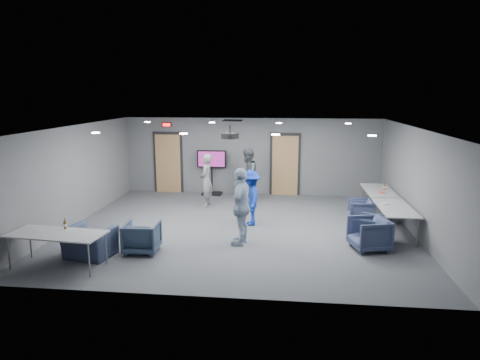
# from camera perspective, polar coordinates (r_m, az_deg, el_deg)

# --- Properties ---
(floor) EXTENTS (9.00, 9.00, 0.00)m
(floor) POSITION_cam_1_polar(r_m,az_deg,el_deg) (11.55, -0.21, -6.39)
(floor) COLOR #3E4247
(floor) RESTS_ON ground
(ceiling) EXTENTS (9.00, 9.00, 0.00)m
(ceiling) POSITION_cam_1_polar(r_m,az_deg,el_deg) (11.02, -0.22, 7.08)
(ceiling) COLOR silver
(ceiling) RESTS_ON wall_back
(wall_back) EXTENTS (9.00, 0.02, 2.70)m
(wall_back) POSITION_cam_1_polar(r_m,az_deg,el_deg) (15.13, 1.49, 3.15)
(wall_back) COLOR slate
(wall_back) RESTS_ON floor
(wall_front) EXTENTS (9.00, 0.02, 2.70)m
(wall_front) POSITION_cam_1_polar(r_m,az_deg,el_deg) (7.37, -3.73, -5.91)
(wall_front) COLOR slate
(wall_front) RESTS_ON floor
(wall_left) EXTENTS (0.02, 8.00, 2.70)m
(wall_left) POSITION_cam_1_polar(r_m,az_deg,el_deg) (12.53, -21.12, 0.61)
(wall_left) COLOR slate
(wall_left) RESTS_ON floor
(wall_right) EXTENTS (0.02, 8.00, 2.70)m
(wall_right) POSITION_cam_1_polar(r_m,az_deg,el_deg) (11.61, 22.44, -0.30)
(wall_right) COLOR slate
(wall_right) RESTS_ON floor
(door_left) EXTENTS (1.06, 0.17, 2.24)m
(door_left) POSITION_cam_1_polar(r_m,az_deg,el_deg) (15.67, -9.54, 2.24)
(door_left) COLOR black
(door_left) RESTS_ON wall_back
(door_right) EXTENTS (1.06, 0.17, 2.24)m
(door_right) POSITION_cam_1_polar(r_m,az_deg,el_deg) (15.08, 6.02, 1.98)
(door_right) COLOR black
(door_right) RESTS_ON wall_back
(exit_sign) EXTENTS (0.32, 0.08, 0.16)m
(exit_sign) POSITION_cam_1_polar(r_m,az_deg,el_deg) (15.49, -9.73, 7.28)
(exit_sign) COLOR black
(exit_sign) RESTS_ON wall_back
(hvac_diffuser) EXTENTS (0.60, 0.60, 0.03)m
(hvac_diffuser) POSITION_cam_1_polar(r_m,az_deg,el_deg) (13.86, -0.98, 7.93)
(hvac_diffuser) COLOR black
(hvac_diffuser) RESTS_ON ceiling
(downlights) EXTENTS (6.18, 3.78, 0.02)m
(downlights) POSITION_cam_1_polar(r_m,az_deg,el_deg) (11.03, -0.22, 7.00)
(downlights) COLOR white
(downlights) RESTS_ON ceiling
(person_a) EXTENTS (0.43, 0.63, 1.68)m
(person_a) POSITION_cam_1_polar(r_m,az_deg,el_deg) (13.60, -4.54, -0.03)
(person_a) COLOR gray
(person_a) RESTS_ON floor
(person_b) EXTENTS (0.81, 0.96, 1.77)m
(person_b) POSITION_cam_1_polar(r_m,az_deg,el_deg) (14.23, 1.01, 0.71)
(person_b) COLOR #515A61
(person_b) RESTS_ON floor
(person_c) EXTENTS (0.62, 1.14, 1.85)m
(person_c) POSITION_cam_1_polar(r_m,az_deg,el_deg) (10.12, 0.15, -3.52)
(person_c) COLOR #98ABC3
(person_c) RESTS_ON floor
(person_d) EXTENTS (0.75, 1.08, 1.52)m
(person_d) POSITION_cam_1_polar(r_m,az_deg,el_deg) (11.64, 1.40, -2.38)
(person_d) COLOR #173297
(person_d) RESTS_ON floor
(chair_right_a) EXTENTS (0.74, 0.72, 0.64)m
(chair_right_a) POSITION_cam_1_polar(r_m,az_deg,el_deg) (12.47, 15.81, -3.96)
(chair_right_a) COLOR #37405F
(chair_right_a) RESTS_ON floor
(chair_right_b) EXTENTS (0.94, 0.93, 0.66)m
(chair_right_b) POSITION_cam_1_polar(r_m,az_deg,el_deg) (10.86, 17.27, -6.29)
(chair_right_b) COLOR #324156
(chair_right_b) RESTS_ON floor
(chair_right_c) EXTENTS (1.00, 0.98, 0.74)m
(chair_right_c) POSITION_cam_1_polar(r_m,az_deg,el_deg) (10.35, 16.85, -6.90)
(chair_right_c) COLOR #363F5D
(chair_right_c) RESTS_ON floor
(chair_front_a) EXTENTS (0.79, 0.81, 0.70)m
(chair_front_a) POSITION_cam_1_polar(r_m,az_deg,el_deg) (10.01, -12.95, -7.44)
(chair_front_a) COLOR #324157
(chair_front_a) RESTS_ON floor
(chair_front_b) EXTENTS (1.16, 1.07, 0.66)m
(chair_front_b) POSITION_cam_1_polar(r_m,az_deg,el_deg) (10.07, -19.52, -7.85)
(chair_front_b) COLOR #353F5B
(chair_front_b) RESTS_ON floor
(table_right_a) EXTENTS (0.81, 1.93, 0.73)m
(table_right_a) POSITION_cam_1_polar(r_m,az_deg,el_deg) (13.33, 18.06, -1.47)
(table_right_a) COLOR #A2A4A7
(table_right_a) RESTS_ON floor
(table_right_b) EXTENTS (0.82, 1.96, 0.73)m
(table_right_b) POSITION_cam_1_polar(r_m,az_deg,el_deg) (11.53, 19.94, -3.57)
(table_right_b) COLOR #A2A4A7
(table_right_b) RESTS_ON floor
(table_front_left) EXTENTS (2.04, 1.00, 0.73)m
(table_front_left) POSITION_cam_1_polar(r_m,az_deg,el_deg) (9.63, -23.25, -6.76)
(table_front_left) COLOR #A2A4A7
(table_front_left) RESTS_ON floor
(bottle_front) EXTENTS (0.06, 0.06, 0.23)m
(bottle_front) POSITION_cam_1_polar(r_m,az_deg,el_deg) (9.82, -22.30, -5.56)
(bottle_front) COLOR #5D3910
(bottle_front) RESTS_ON table_front_left
(bottle_right) EXTENTS (0.06, 0.06, 0.23)m
(bottle_right) POSITION_cam_1_polar(r_m,az_deg,el_deg) (13.39, 18.70, -0.89)
(bottle_right) COLOR #5D3910
(bottle_right) RESTS_ON table_right_a
(snack_box) EXTENTS (0.17, 0.13, 0.03)m
(snack_box) POSITION_cam_1_polar(r_m,az_deg,el_deg) (12.95, 18.38, -1.58)
(snack_box) COLOR #DB3F36
(snack_box) RESTS_ON table_right_a
(wrapper) EXTENTS (0.19, 0.13, 0.04)m
(wrapper) POSITION_cam_1_polar(r_m,az_deg,el_deg) (11.69, 18.87, -2.99)
(wrapper) COLOR silver
(wrapper) RESTS_ON table_right_b
(tv_stand) EXTENTS (1.03, 0.49, 1.58)m
(tv_stand) POSITION_cam_1_polar(r_m,az_deg,el_deg) (15.13, -3.79, 1.40)
(tv_stand) COLOR black
(tv_stand) RESTS_ON floor
(projector) EXTENTS (0.46, 0.43, 0.37)m
(projector) POSITION_cam_1_polar(r_m,az_deg,el_deg) (11.75, -1.35, 5.90)
(projector) COLOR black
(projector) RESTS_ON ceiling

